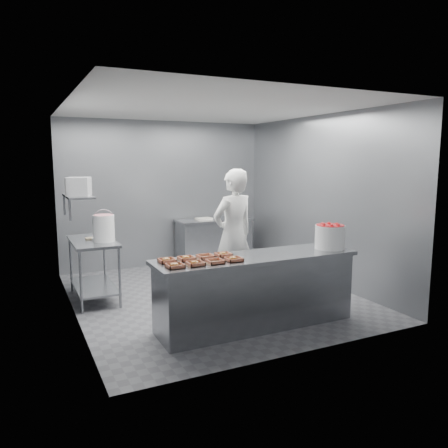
{
  "coord_description": "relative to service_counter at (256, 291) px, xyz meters",
  "views": [
    {
      "loc": [
        -2.64,
        -5.91,
        2.07
      ],
      "look_at": [
        0.11,
        -0.2,
        1.13
      ],
      "focal_mm": 35.0,
      "sensor_mm": 36.0,
      "label": 1
    }
  ],
  "objects": [
    {
      "name": "wall_back",
      "position": [
        0.0,
        3.6,
        0.95
      ],
      "size": [
        4.0,
        0.04,
        2.8
      ],
      "primitive_type": "cube",
      "color": "slate",
      "rests_on": "ground"
    },
    {
      "name": "wall_left",
      "position": [
        -2.0,
        1.35,
        0.95
      ],
      "size": [
        0.04,
        4.5,
        2.8
      ],
      "primitive_type": "cube",
      "color": "slate",
      "rests_on": "ground"
    },
    {
      "name": "floor",
      "position": [
        0.0,
        1.35,
        -0.45
      ],
      "size": [
        4.5,
        4.5,
        0.0
      ],
      "primitive_type": "plane",
      "color": "#4C4C51",
      "rests_on": "ground"
    },
    {
      "name": "glaze_bucket",
      "position": [
        -1.51,
        1.77,
        0.65
      ],
      "size": [
        0.32,
        0.3,
        0.46
      ],
      "color": "white",
      "rests_on": "prep_table"
    },
    {
      "name": "wall_shelf",
      "position": [
        -1.82,
        1.95,
        1.1
      ],
      "size": [
        0.35,
        0.9,
        0.03
      ],
      "primitive_type": "cube",
      "color": "slate",
      "rests_on": "wall_left"
    },
    {
      "name": "paper_stack",
      "position": [
        0.68,
        3.25,
        0.46
      ],
      "size": [
        0.31,
        0.23,
        0.04
      ],
      "primitive_type": "cube",
      "rotation": [
        0.0,
        0.0,
        0.03
      ],
      "color": "silver",
      "rests_on": "back_counter"
    },
    {
      "name": "tray_0",
      "position": [
        -1.11,
        -0.14,
        0.47
      ],
      "size": [
        0.19,
        0.18,
        0.06
      ],
      "color": "tan",
      "rests_on": "service_counter"
    },
    {
      "name": "prep_table",
      "position": [
        -1.65,
        1.95,
        0.14
      ],
      "size": [
        0.6,
        1.2,
        0.9
      ],
      "color": "slate",
      "rests_on": "ground"
    },
    {
      "name": "rag",
      "position": [
        -1.66,
        2.03,
        0.46
      ],
      "size": [
        0.15,
        0.13,
        0.02
      ],
      "primitive_type": "cube",
      "rotation": [
        0.0,
        0.0,
        0.01
      ],
      "color": "#CCB28C",
      "rests_on": "prep_table"
    },
    {
      "name": "worker",
      "position": [
        0.25,
        1.12,
        0.52
      ],
      "size": [
        0.79,
        0.61,
        1.94
      ],
      "primitive_type": "imported",
      "rotation": [
        0.0,
        0.0,
        3.36
      ],
      "color": "white",
      "rests_on": "ground"
    },
    {
      "name": "tray_7",
      "position": [
        -0.39,
        0.14,
        0.47
      ],
      "size": [
        0.19,
        0.18,
        0.06
      ],
      "color": "tan",
      "rests_on": "service_counter"
    },
    {
      "name": "tray_4",
      "position": [
        -1.11,
        0.14,
        0.47
      ],
      "size": [
        0.19,
        0.18,
        0.06
      ],
      "color": "tan",
      "rests_on": "service_counter"
    },
    {
      "name": "ceiling",
      "position": [
        0.0,
        1.35,
        2.35
      ],
      "size": [
        4.5,
        4.5,
        0.0
      ],
      "primitive_type": "plane",
      "rotation": [
        3.14,
        0.0,
        0.0
      ],
      "color": "white",
      "rests_on": "wall_back"
    },
    {
      "name": "tray_5",
      "position": [
        -0.87,
        0.14,
        0.47
      ],
      "size": [
        0.19,
        0.18,
        0.06
      ],
      "color": "tan",
      "rests_on": "service_counter"
    },
    {
      "name": "strawberry_tub",
      "position": [
        1.08,
        -0.06,
        0.62
      ],
      "size": [
        0.39,
        0.39,
        0.32
      ],
      "color": "white",
      "rests_on": "service_counter"
    },
    {
      "name": "wall_right",
      "position": [
        2.0,
        1.35,
        0.95
      ],
      "size": [
        0.04,
        4.5,
        2.8
      ],
      "primitive_type": "cube",
      "color": "slate",
      "rests_on": "ground"
    },
    {
      "name": "tray_2",
      "position": [
        -0.63,
        -0.14,
        0.47
      ],
      "size": [
        0.19,
        0.18,
        0.04
      ],
      "color": "tan",
      "rests_on": "service_counter"
    },
    {
      "name": "service_counter",
      "position": [
        0.0,
        0.0,
        0.0
      ],
      "size": [
        2.6,
        0.7,
        0.9
      ],
      "color": "slate",
      "rests_on": "ground"
    },
    {
      "name": "tray_3",
      "position": [
        -0.39,
        -0.14,
        0.47
      ],
      "size": [
        0.19,
        0.18,
        0.06
      ],
      "color": "tan",
      "rests_on": "service_counter"
    },
    {
      "name": "back_counter",
      "position": [
        0.9,
        3.25,
        -0.0
      ],
      "size": [
        1.5,
        0.6,
        0.9
      ],
      "color": "slate",
      "rests_on": "ground"
    },
    {
      "name": "bucket_lid",
      "position": [
        -1.51,
        1.96,
        0.46
      ],
      "size": [
        0.36,
        0.36,
        0.02
      ],
      "primitive_type": "cylinder",
      "rotation": [
        0.0,
        0.0,
        -0.28
      ],
      "color": "white",
      "rests_on": "prep_table"
    },
    {
      "name": "tray_1",
      "position": [
        -0.87,
        -0.14,
        0.47
      ],
      "size": [
        0.19,
        0.18,
        0.06
      ],
      "color": "tan",
      "rests_on": "service_counter"
    },
    {
      "name": "tray_6",
      "position": [
        -0.63,
        0.14,
        0.47
      ],
      "size": [
        0.19,
        0.18,
        0.04
      ],
      "color": "tan",
      "rests_on": "service_counter"
    },
    {
      "name": "appliance",
      "position": [
        -1.82,
        1.85,
        1.24
      ],
      "size": [
        0.4,
        0.42,
        0.26
      ],
      "primitive_type": "cube",
      "rotation": [
        0.0,
        0.0,
        -0.33
      ],
      "color": "gray",
      "rests_on": "wall_shelf"
    }
  ]
}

